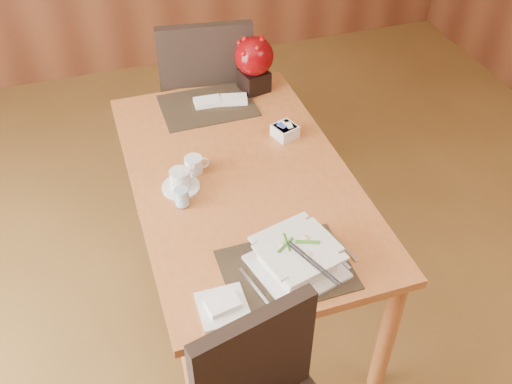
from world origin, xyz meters
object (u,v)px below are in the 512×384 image
object	(u,v)px
coffee_cup	(180,181)
water_glass	(181,191)
bread_plate	(223,307)
sugar_caddy	(285,131)
berry_decor	(254,61)
creamer_jug	(194,165)
far_chair	(206,94)
soup_setting	(297,258)
dining_table	(241,192)

from	to	relation	value
coffee_cup	water_glass	xyz separation A→B (m)	(-0.02, -0.10, 0.04)
bread_plate	sugar_caddy	bearing A→B (deg)	57.53
berry_decor	bread_plate	distance (m)	1.37
creamer_jug	sugar_caddy	world-z (taller)	creamer_jug
coffee_cup	far_chair	world-z (taller)	far_chair
coffee_cup	berry_decor	distance (m)	0.82
soup_setting	berry_decor	distance (m)	1.21
dining_table	bread_plate	size ratio (longest dim) A/B	9.23
coffee_cup	sugar_caddy	world-z (taller)	coffee_cup
coffee_cup	far_chair	bearing A→B (deg)	69.65
dining_table	bread_plate	bearing A→B (deg)	-112.16
coffee_cup	bread_plate	size ratio (longest dim) A/B	0.97
soup_setting	bread_plate	world-z (taller)	soup_setting
creamer_jug	soup_setting	bearing A→B (deg)	-65.95
soup_setting	water_glass	xyz separation A→B (m)	(-0.31, 0.45, 0.02)
sugar_caddy	berry_decor	xyz separation A→B (m)	(-0.01, 0.43, 0.13)
creamer_jug	bread_plate	size ratio (longest dim) A/B	0.60
bread_plate	far_chair	size ratio (longest dim) A/B	0.15
bread_plate	far_chair	bearing A→B (deg)	77.77
soup_setting	creamer_jug	bearing A→B (deg)	94.85
water_glass	sugar_caddy	world-z (taller)	water_glass
water_glass	creamer_jug	bearing A→B (deg)	63.73
sugar_caddy	far_chair	bearing A→B (deg)	106.33
soup_setting	coffee_cup	bearing A→B (deg)	104.08
sugar_caddy	coffee_cup	bearing A→B (deg)	-159.37
soup_setting	far_chair	world-z (taller)	far_chair
far_chair	creamer_jug	bearing A→B (deg)	80.99
water_glass	far_chair	size ratio (longest dim) A/B	0.14
sugar_caddy	bread_plate	distance (m)	0.99
dining_table	soup_setting	world-z (taller)	soup_setting
dining_table	far_chair	xyz separation A→B (m)	(0.07, 0.88, -0.05)
far_chair	sugar_caddy	bearing A→B (deg)	114.83
coffee_cup	sugar_caddy	distance (m)	0.57
water_glass	sugar_caddy	distance (m)	0.63
water_glass	soup_setting	bearing A→B (deg)	-55.69
water_glass	far_chair	distance (m)	1.07
far_chair	coffee_cup	bearing A→B (deg)	78.14
creamer_jug	sugar_caddy	distance (m)	0.47
dining_table	berry_decor	distance (m)	0.72
water_glass	dining_table	bearing A→B (deg)	20.58
coffee_cup	water_glass	bearing A→B (deg)	-99.05
berry_decor	far_chair	world-z (taller)	far_chair
coffee_cup	water_glass	world-z (taller)	water_glass
far_chair	water_glass	bearing A→B (deg)	79.24
water_glass	creamer_jug	world-z (taller)	water_glass
berry_decor	creamer_jug	bearing A→B (deg)	-129.56
berry_decor	sugar_caddy	bearing A→B (deg)	-88.85
sugar_caddy	bread_plate	world-z (taller)	sugar_caddy
berry_decor	bread_plate	xyz separation A→B (m)	(-0.52, -1.26, -0.16)
soup_setting	bread_plate	size ratio (longest dim) A/B	2.11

